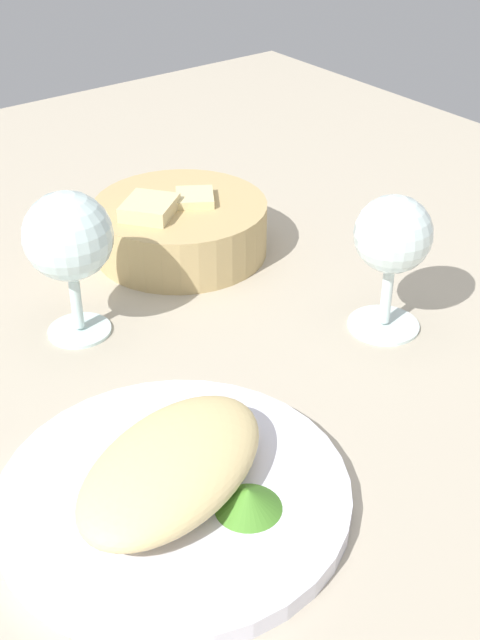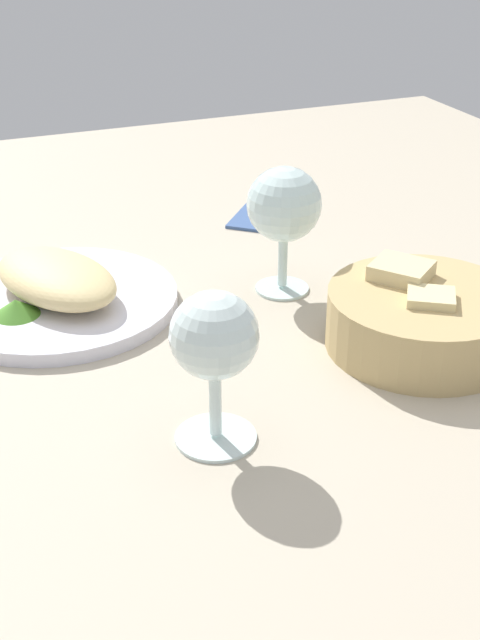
{
  "view_description": "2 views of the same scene",
  "coord_description": "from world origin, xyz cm",
  "px_view_note": "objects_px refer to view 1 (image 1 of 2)",
  "views": [
    {
      "loc": [
        -28.62,
        -50.51,
        42.32
      ],
      "look_at": [
        7.36,
        -3.05,
        3.65
      ],
      "focal_mm": 47.25,
      "sensor_mm": 36.0,
      "label": 1
    },
    {
      "loc": [
        72.56,
        -26.16,
        40.42
      ],
      "look_at": [
        9.2,
        -0.68,
        3.72
      ],
      "focal_mm": 47.94,
      "sensor_mm": 36.0,
      "label": 2
    }
  ],
  "objects_px": {
    "wine_glass_far": "(69,241)",
    "wine_glass_near": "(392,242)",
    "bread_basket": "(179,227)",
    "plate": "(174,495)"
  },
  "relations": [
    {
      "from": "plate",
      "to": "bread_basket",
      "type": "height_order",
      "value": "bread_basket"
    },
    {
      "from": "plate",
      "to": "wine_glass_far",
      "type": "xyz_separation_m",
      "value": [
        0.05,
        0.23,
        0.09
      ]
    },
    {
      "from": "wine_glass_far",
      "to": "wine_glass_near",
      "type": "bearing_deg",
      "value": -35.36
    },
    {
      "from": "wine_glass_near",
      "to": "wine_glass_far",
      "type": "bearing_deg",
      "value": 144.64
    },
    {
      "from": "wine_glass_near",
      "to": "wine_glass_far",
      "type": "height_order",
      "value": "wine_glass_far"
    },
    {
      "from": "bread_basket",
      "to": "wine_glass_near",
      "type": "bearing_deg",
      "value": -73.48
    },
    {
      "from": "wine_glass_near",
      "to": "bread_basket",
      "type": "bearing_deg",
      "value": 106.52
    },
    {
      "from": "bread_basket",
      "to": "wine_glass_far",
      "type": "bearing_deg",
      "value": -155.63
    },
    {
      "from": "bread_basket",
      "to": "wine_glass_near",
      "type": "xyz_separation_m",
      "value": [
        0.07,
        -0.23,
        0.06
      ]
    },
    {
      "from": "bread_basket",
      "to": "wine_glass_near",
      "type": "relative_size",
      "value": 1.4
    }
  ]
}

